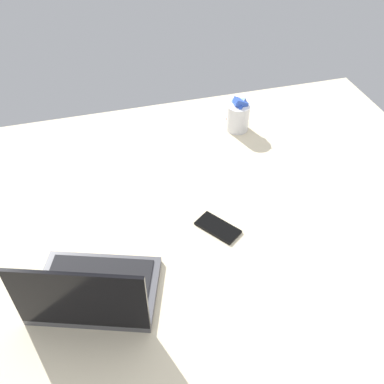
% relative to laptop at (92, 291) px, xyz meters
% --- Properties ---
extents(bed_mattress, '(1.80, 1.40, 0.18)m').
position_rel_laptop_xyz_m(bed_mattress, '(-0.40, -0.24, -0.13)').
color(bed_mattress, beige).
rests_on(bed_mattress, ground).
extents(laptop, '(0.39, 0.33, 0.23)m').
position_rel_laptop_xyz_m(laptop, '(0.00, 0.00, 0.00)').
color(laptop, '#4C4C51').
rests_on(laptop, bed_mattress).
extents(snack_cup, '(0.09, 0.10, 0.14)m').
position_rel_laptop_xyz_m(snack_cup, '(-0.65, -0.67, 0.02)').
color(snack_cup, silver).
rests_on(snack_cup, bed_mattress).
extents(cell_phone, '(0.14, 0.15, 0.01)m').
position_rel_laptop_xyz_m(cell_phone, '(-0.40, -0.16, -0.04)').
color(cell_phone, black).
rests_on(cell_phone, bed_mattress).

